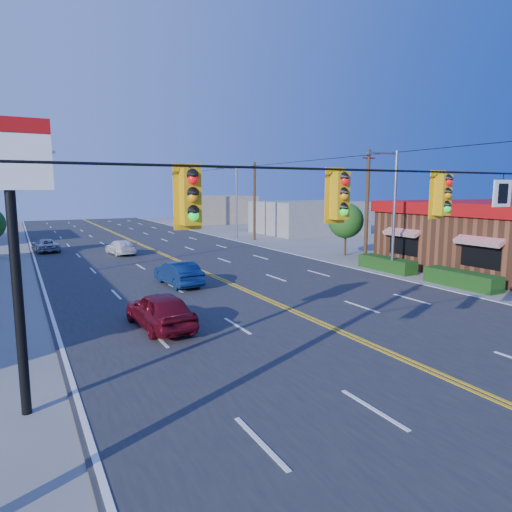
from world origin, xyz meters
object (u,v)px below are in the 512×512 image
kfc (507,234)px  car_blue (178,274)px  pizza_hut_sign (11,206)px  car_magenta (160,311)px  signal_span (469,215)px  car_white (121,248)px  car_silver (45,246)px

kfc → car_blue: kfc is taller
pizza_hut_sign → car_magenta: size_ratio=1.58×
signal_span → kfc: 23.47m
car_white → car_silver: size_ratio=1.03×
signal_span → car_silver: bearing=103.5°
kfc → pizza_hut_sign: bearing=-165.5°
signal_span → pizza_hut_sign: bearing=159.8°
kfc → car_blue: 23.29m
kfc → car_magenta: size_ratio=3.76×
car_blue → car_white: car_blue is taller
car_silver → car_blue: bearing=100.3°
signal_span → car_silver: 37.15m
signal_span → car_white: (-3.05, 31.14, -4.27)m
kfc → car_magenta: (-25.98, -2.78, -1.64)m
car_magenta → car_silver: (-2.66, 26.65, -0.17)m
pizza_hut_sign → car_silver: size_ratio=1.68×
car_silver → pizza_hut_sign: bearing=79.1°
car_magenta → kfc: bearing=-178.4°
pizza_hut_sign → car_silver: 32.28m
kfc → car_blue: (-22.74, 4.75, -1.68)m
car_magenta → car_white: bearing=-102.1°
kfc → pizza_hut_sign: size_ratio=2.38×
kfc → pizza_hut_sign: (-30.90, -8.00, 2.80)m
car_blue → signal_span: bearing=95.3°
car_blue → car_silver: (-5.90, 19.12, -0.13)m
signal_span → car_magenta: signal_span is taller
signal_span → kfc: size_ratio=1.49×
kfc → car_blue: size_ratio=3.85×
kfc → pizza_hut_sign: pizza_hut_sign is taller
pizza_hut_sign → kfc: bearing=14.5°
signal_span → car_silver: (-8.62, 35.87, -4.32)m
kfc → car_white: kfc is taller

